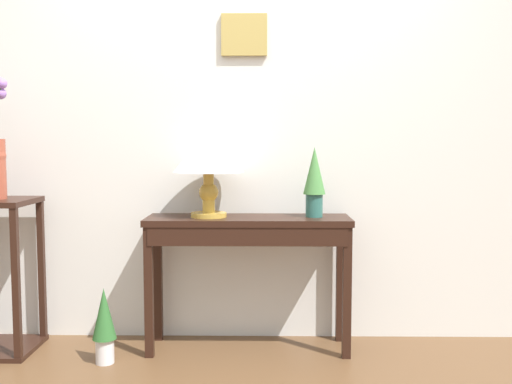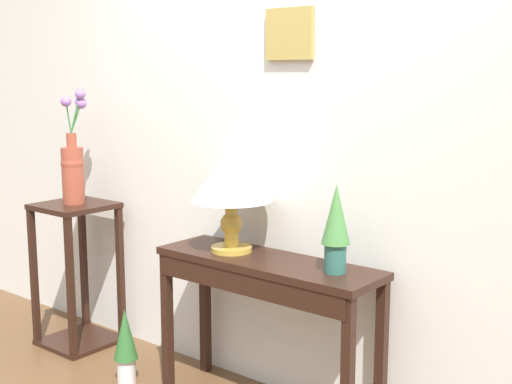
% 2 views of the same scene
% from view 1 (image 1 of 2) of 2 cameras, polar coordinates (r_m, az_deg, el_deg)
% --- Properties ---
extents(back_wall_with_art, '(9.00, 0.13, 2.80)m').
position_cam_1_polar(back_wall_with_art, '(3.50, -1.32, 8.71)').
color(back_wall_with_art, silver).
rests_on(back_wall_with_art, ground).
extents(console_table, '(1.13, 0.34, 0.75)m').
position_cam_1_polar(console_table, '(3.25, -0.77, -4.66)').
color(console_table, black).
rests_on(console_table, ground).
extents(table_lamp, '(0.39, 0.39, 0.50)m').
position_cam_1_polar(table_lamp, '(3.24, -4.65, 3.74)').
color(table_lamp, gold).
rests_on(table_lamp, console_table).
extents(potted_plant_on_console, '(0.12, 0.12, 0.39)m').
position_cam_1_polar(potted_plant_on_console, '(3.25, 5.70, 1.32)').
color(potted_plant_on_console, '#2D665B').
rests_on(potted_plant_on_console, console_table).
extents(potted_plant_floor, '(0.13, 0.13, 0.41)m').
position_cam_1_polar(potted_plant_floor, '(3.25, -14.54, -12.15)').
color(potted_plant_floor, silver).
rests_on(potted_plant_floor, ground).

